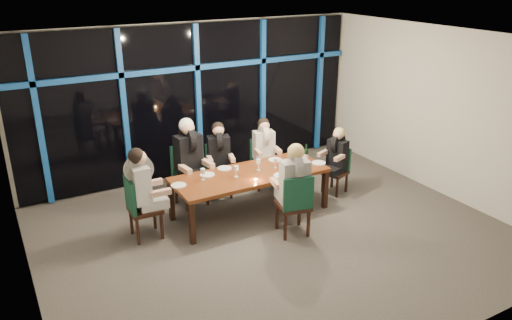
# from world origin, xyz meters

# --- Properties ---
(room) EXTENTS (7.04, 7.00, 3.02)m
(room) POSITION_xyz_m (0.00, 0.00, 2.02)
(room) COLOR #56514C
(room) RESTS_ON ground
(window_wall) EXTENTS (6.86, 0.43, 2.94)m
(window_wall) POSITION_xyz_m (0.01, 2.93, 1.55)
(window_wall) COLOR black
(window_wall) RESTS_ON ground
(dining_table) EXTENTS (2.60, 1.00, 0.75)m
(dining_table) POSITION_xyz_m (0.00, 0.80, 0.68)
(dining_table) COLOR brown
(dining_table) RESTS_ON ground
(chair_far_left) EXTENTS (0.56, 0.56, 1.07)m
(chair_far_left) POSITION_xyz_m (-0.74, 1.72, 0.60)
(chair_far_left) COLOR black
(chair_far_left) RESTS_ON ground
(chair_far_mid) EXTENTS (0.54, 0.54, 0.95)m
(chair_far_mid) POSITION_xyz_m (-0.11, 1.80, 0.53)
(chair_far_mid) COLOR black
(chair_far_mid) RESTS_ON ground
(chair_far_right) EXTENTS (0.50, 0.50, 0.92)m
(chair_far_right) POSITION_xyz_m (0.78, 1.73, 0.51)
(chair_far_right) COLOR black
(chair_far_right) RESTS_ON ground
(chair_end_left) EXTENTS (0.48, 0.48, 1.01)m
(chair_end_left) POSITION_xyz_m (-1.87, 0.92, 0.56)
(chair_end_left) COLOR black
(chair_end_left) RESTS_ON ground
(chair_end_right) EXTENTS (0.50, 0.50, 0.85)m
(chair_end_right) POSITION_xyz_m (1.85, 0.81, 0.48)
(chair_end_right) COLOR black
(chair_end_right) RESTS_ON ground
(chair_near_mid) EXTENTS (0.57, 0.57, 1.03)m
(chair_near_mid) POSITION_xyz_m (0.25, -0.19, 0.58)
(chair_near_mid) COLOR black
(chair_near_mid) RESTS_ON ground
(diner_far_left) EXTENTS (0.57, 0.70, 1.04)m
(diner_far_left) POSITION_xyz_m (-0.73, 1.63, 1.02)
(diner_far_left) COLOR black
(diner_far_left) RESTS_ON ground
(diner_far_mid) EXTENTS (0.55, 0.64, 0.92)m
(diner_far_mid) POSITION_xyz_m (-0.13, 1.72, 0.91)
(diner_far_mid) COLOR black
(diner_far_mid) RESTS_ON ground
(diner_far_right) EXTENTS (0.50, 0.61, 0.90)m
(diner_far_right) POSITION_xyz_m (0.77, 1.65, 0.88)
(diner_far_right) COLOR silver
(diner_far_right) RESTS_ON ground
(diner_end_left) EXTENTS (0.63, 0.51, 0.98)m
(diner_end_left) POSITION_xyz_m (-1.78, 0.92, 0.96)
(diner_end_left) COLOR black
(diner_end_left) RESTS_ON ground
(diner_end_right) EXTENTS (0.58, 0.51, 0.83)m
(diner_end_right) POSITION_xyz_m (1.78, 0.78, 0.82)
(diner_end_right) COLOR black
(diner_end_right) RESTS_ON ground
(diner_near_mid) EXTENTS (0.57, 0.69, 1.01)m
(diner_near_mid) POSITION_xyz_m (0.27, -0.10, 0.98)
(diner_near_mid) COLOR black
(diner_near_mid) RESTS_ON ground
(plate_far_left) EXTENTS (0.24, 0.24, 0.01)m
(plate_far_left) POSITION_xyz_m (-0.65, 1.07, 0.76)
(plate_far_left) COLOR white
(plate_far_left) RESTS_ON dining_table
(plate_far_mid) EXTENTS (0.24, 0.24, 0.01)m
(plate_far_mid) POSITION_xyz_m (-0.29, 1.18, 0.76)
(plate_far_mid) COLOR white
(plate_far_mid) RESTS_ON dining_table
(plate_far_right) EXTENTS (0.24, 0.24, 0.01)m
(plate_far_right) POSITION_xyz_m (0.67, 1.10, 0.76)
(plate_far_right) COLOR white
(plate_far_right) RESTS_ON dining_table
(plate_end_left) EXTENTS (0.24, 0.24, 0.01)m
(plate_end_left) POSITION_xyz_m (-1.22, 0.90, 0.76)
(plate_end_left) COLOR white
(plate_end_left) RESTS_ON dining_table
(plate_end_right) EXTENTS (0.24, 0.24, 0.01)m
(plate_end_right) POSITION_xyz_m (1.25, 0.60, 0.76)
(plate_end_right) COLOR white
(plate_end_right) RESTS_ON dining_table
(plate_near_mid) EXTENTS (0.24, 0.24, 0.01)m
(plate_near_mid) POSITION_xyz_m (0.38, 0.45, 0.76)
(plate_near_mid) COLOR white
(plate_near_mid) RESTS_ON dining_table
(wine_bottle) EXTENTS (0.08, 0.08, 0.34)m
(wine_bottle) POSITION_xyz_m (1.08, 0.74, 0.88)
(wine_bottle) COLOR black
(wine_bottle) RESTS_ON dining_table
(water_pitcher) EXTENTS (0.11, 0.10, 0.18)m
(water_pitcher) POSITION_xyz_m (0.77, 0.67, 0.84)
(water_pitcher) COLOR silver
(water_pitcher) RESTS_ON dining_table
(tea_light) EXTENTS (0.05, 0.05, 0.03)m
(tea_light) POSITION_xyz_m (-0.07, 0.49, 0.77)
(tea_light) COLOR #FFA24C
(tea_light) RESTS_ON dining_table
(wine_glass_a) EXTENTS (0.07, 0.07, 0.19)m
(wine_glass_a) POSITION_xyz_m (-0.27, 0.77, 0.89)
(wine_glass_a) COLOR white
(wine_glass_a) RESTS_ON dining_table
(wine_glass_b) EXTENTS (0.08, 0.08, 0.20)m
(wine_glass_b) POSITION_xyz_m (0.18, 0.84, 0.89)
(wine_glass_b) COLOR white
(wine_glass_b) RESTS_ON dining_table
(wine_glass_c) EXTENTS (0.07, 0.07, 0.17)m
(wine_glass_c) POSITION_xyz_m (0.49, 0.79, 0.87)
(wine_glass_c) COLOR silver
(wine_glass_c) RESTS_ON dining_table
(wine_glass_d) EXTENTS (0.07, 0.07, 0.19)m
(wine_glass_d) POSITION_xyz_m (-0.79, 0.92, 0.89)
(wine_glass_d) COLOR silver
(wine_glass_d) RESTS_ON dining_table
(wine_glass_e) EXTENTS (0.07, 0.07, 0.19)m
(wine_glass_e) POSITION_xyz_m (0.94, 1.04, 0.89)
(wine_glass_e) COLOR silver
(wine_glass_e) RESTS_ON dining_table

